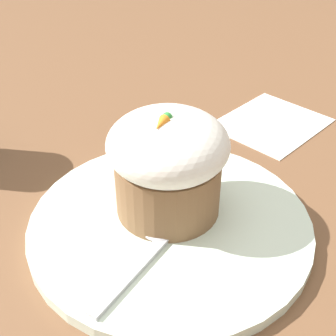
% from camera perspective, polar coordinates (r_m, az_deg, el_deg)
% --- Properties ---
extents(ground_plane, '(4.00, 4.00, 0.00)m').
position_cam_1_polar(ground_plane, '(0.41, 0.25, -7.40)').
color(ground_plane, brown).
extents(dessert_plate, '(0.24, 0.24, 0.01)m').
position_cam_1_polar(dessert_plate, '(0.41, 0.26, -6.85)').
color(dessert_plate, silver).
rests_on(dessert_plate, ground_plane).
extents(carrot_cake, '(0.10, 0.10, 0.10)m').
position_cam_1_polar(carrot_cake, '(0.39, -0.00, 0.68)').
color(carrot_cake, brown).
rests_on(carrot_cake, dessert_plate).
extents(spoon, '(0.13, 0.04, 0.01)m').
position_cam_1_polar(spoon, '(0.39, -1.32, -8.43)').
color(spoon, '#B7B7BC').
rests_on(spoon, dessert_plate).
extents(paper_napkin, '(0.15, 0.14, 0.00)m').
position_cam_1_polar(paper_napkin, '(0.58, 12.47, 5.40)').
color(paper_napkin, white).
rests_on(paper_napkin, ground_plane).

